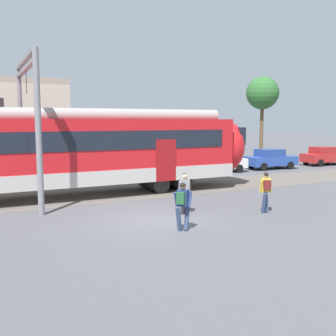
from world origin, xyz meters
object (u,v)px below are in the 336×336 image
Objects in this scene: parked_car_blue at (271,159)px; pedestrian_yellow at (266,189)px; pedestrian_navy at (183,202)px; parked_car_red at (324,156)px; pedestrian_grey at (184,190)px; parked_car_white at (218,162)px.

pedestrian_yellow is at bearing -131.39° from parked_car_blue.
parked_car_red is (20.17, 12.34, -0.21)m from pedestrian_navy.
parked_car_blue is at bearing 37.63° from pedestrian_grey.
parked_car_blue is 1.01× the size of parked_car_red.
pedestrian_navy is 15.50m from parked_car_white.
pedestrian_grey is at bearing 60.20° from pedestrian_navy.
parked_car_white is at bearing 179.36° from parked_car_blue.
parked_car_white is at bearing 50.71° from pedestrian_grey.
pedestrian_navy reaches higher than parked_car_red.
parked_car_white is 10.67m from parked_car_red.
pedestrian_yellow is 0.41× the size of parked_car_blue.
parked_car_red is (15.89, 11.49, -0.21)m from pedestrian_yellow.
pedestrian_yellow reaches higher than parked_car_blue.
parked_car_red is at bearing 1.43° from parked_car_blue.
parked_car_white and parked_car_blue have the same top height.
pedestrian_yellow is 12.53m from parked_car_white.
pedestrian_grey is at bearing -151.69° from parked_car_red.
pedestrian_grey and pedestrian_yellow have the same top height.
pedestrian_navy reaches higher than parked_car_white.
parked_car_white is (5.22, 11.39, -0.21)m from pedestrian_yellow.
parked_car_white is (9.50, 12.25, -0.21)m from pedestrian_navy.
pedestrian_navy is 1.00× the size of pedestrian_grey.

